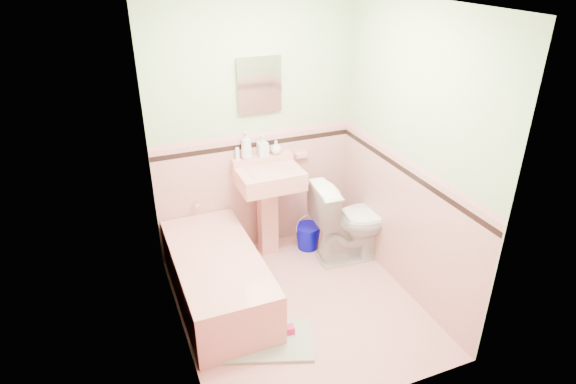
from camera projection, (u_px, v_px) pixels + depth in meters
name	position (u px, v px, depth m)	size (l,w,h in m)	color
floor	(299.00, 305.00, 4.31)	(2.20, 2.20, 0.00)	pink
ceiling	(302.00, 3.00, 3.19)	(2.20, 2.20, 0.00)	white
wall_back	(255.00, 131.00, 4.66)	(2.50, 2.50, 0.00)	beige
wall_front	(375.00, 251.00, 2.84)	(2.50, 2.50, 0.00)	beige
wall_left	(169.00, 199.00, 3.41)	(2.50, 2.50, 0.00)	beige
wall_right	(410.00, 158.00, 4.09)	(2.50, 2.50, 0.00)	beige
wainscot_back	(257.00, 193.00, 4.94)	(2.00, 2.00, 0.00)	#E6A09A
wainscot_front	(366.00, 334.00, 3.14)	(2.00, 2.00, 0.00)	#E6A09A
wainscot_left	(180.00, 275.00, 3.71)	(2.20, 2.20, 0.00)	#E6A09A
wainscot_right	(401.00, 225.00, 4.37)	(2.20, 2.20, 0.00)	#E6A09A
accent_back	(256.00, 145.00, 4.70)	(2.00, 2.00, 0.00)	black
accent_front	(372.00, 268.00, 2.91)	(2.00, 2.00, 0.00)	black
accent_left	(173.00, 215.00, 3.48)	(2.20, 2.20, 0.00)	black
accent_right	(407.00, 172.00, 4.14)	(2.20, 2.20, 0.00)	black
cap_back	(255.00, 135.00, 4.66)	(2.00, 2.00, 0.00)	pink
cap_front	(373.00, 254.00, 2.87)	(2.00, 2.00, 0.00)	pink
cap_left	(172.00, 203.00, 3.43)	(2.20, 2.20, 0.00)	pink
cap_right	(408.00, 161.00, 4.09)	(2.20, 2.20, 0.00)	pink
bathtub	(218.00, 279.00, 4.27)	(0.70, 1.50, 0.45)	#DE8D86
tub_faucet	(196.00, 203.00, 4.69)	(0.04, 0.04, 0.12)	silver
sink	(269.00, 213.00, 4.83)	(0.60, 0.50, 0.95)	#DE8D86
sink_faucet	(264.00, 163.00, 4.73)	(0.02, 0.02, 0.10)	silver
medicine_cabinet	(259.00, 85.00, 4.45)	(0.40, 0.04, 0.50)	white
soap_dish	(301.00, 155.00, 4.92)	(0.12, 0.07, 0.04)	#DE8D86
soap_bottle_left	(246.00, 145.00, 4.62)	(0.10, 0.10, 0.27)	#B2B2B2
soap_bottle_mid	(262.00, 146.00, 4.69)	(0.09, 0.10, 0.21)	#B2B2B2
soap_bottle_right	(276.00, 147.00, 4.75)	(0.11, 0.11, 0.14)	#B2B2B2
tube	(237.00, 154.00, 4.62)	(0.04, 0.04, 0.12)	white
toilet	(354.00, 220.00, 4.80)	(0.47, 0.83, 0.85)	white
bucket	(308.00, 237.00, 5.08)	(0.26, 0.26, 0.26)	#0403B8
bath_mat	(268.00, 341.00, 3.91)	(0.70, 0.47, 0.03)	#9BAC8F
shoe	(285.00, 330.00, 3.95)	(0.15, 0.07, 0.06)	#BF1E59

